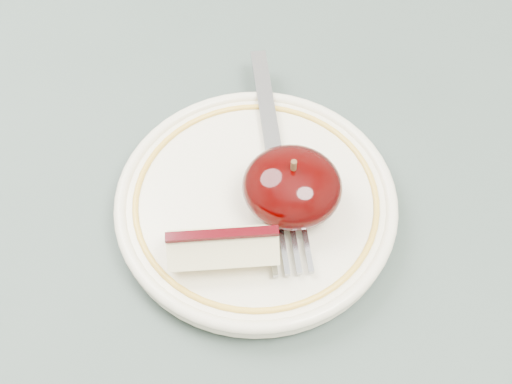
# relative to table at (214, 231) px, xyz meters

# --- Properties ---
(table) EXTENTS (0.90, 0.90, 0.75)m
(table) POSITION_rel_table_xyz_m (0.00, 0.00, 0.00)
(table) COLOR brown
(table) RESTS_ON ground
(plate) EXTENTS (0.20, 0.20, 0.02)m
(plate) POSITION_rel_table_xyz_m (0.04, -0.03, 0.10)
(plate) COLOR #F1E8CA
(plate) RESTS_ON table
(apple_half) EXTENTS (0.07, 0.06, 0.05)m
(apple_half) POSITION_rel_table_xyz_m (0.06, -0.03, 0.13)
(apple_half) COLOR black
(apple_half) RESTS_ON plate
(apple_wedge) EXTENTS (0.08, 0.05, 0.03)m
(apple_wedge) POSITION_rel_table_xyz_m (0.03, -0.08, 0.12)
(apple_wedge) COLOR beige
(apple_wedge) RESTS_ON plate
(fork) EXTENTS (0.07, 0.20, 0.00)m
(fork) POSITION_rel_table_xyz_m (0.05, 0.00, 0.11)
(fork) COLOR gray
(fork) RESTS_ON plate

